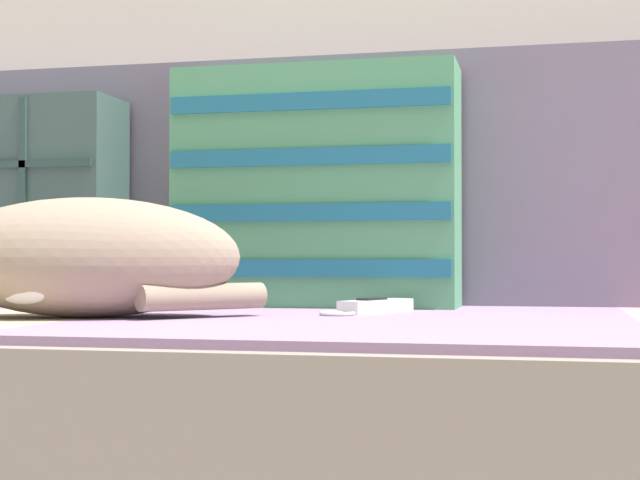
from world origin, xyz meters
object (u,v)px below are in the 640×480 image
(throw_pillow_striped, at_px, (316,187))
(sleeping_cat, at_px, (74,260))
(game_remote_far, at_px, (373,307))
(throw_pillow_quilted, at_px, (9,202))
(couch, at_px, (205,460))

(throw_pillow_striped, height_order, sleeping_cat, throw_pillow_striped)
(game_remote_far, bearing_deg, throw_pillow_quilted, 166.41)
(throw_pillow_striped, distance_m, sleeping_cat, 0.45)
(throw_pillow_quilted, xyz_separation_m, sleeping_cat, (0.31, -0.37, -0.10))
(throw_pillow_quilted, distance_m, sleeping_cat, 0.49)
(throw_pillow_quilted, height_order, throw_pillow_striped, throw_pillow_striped)
(couch, relative_size, sleeping_cat, 5.06)
(couch, height_order, throw_pillow_striped, throw_pillow_striped)
(couch, bearing_deg, throw_pillow_quilted, 151.76)
(throw_pillow_quilted, relative_size, throw_pillow_striped, 0.86)
(couch, bearing_deg, game_remote_far, 19.25)
(sleeping_cat, height_order, game_remote_far, sleeping_cat)
(sleeping_cat, bearing_deg, game_remote_far, 30.00)
(sleeping_cat, relative_size, game_remote_far, 2.29)
(throw_pillow_quilted, distance_m, throw_pillow_striped, 0.55)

